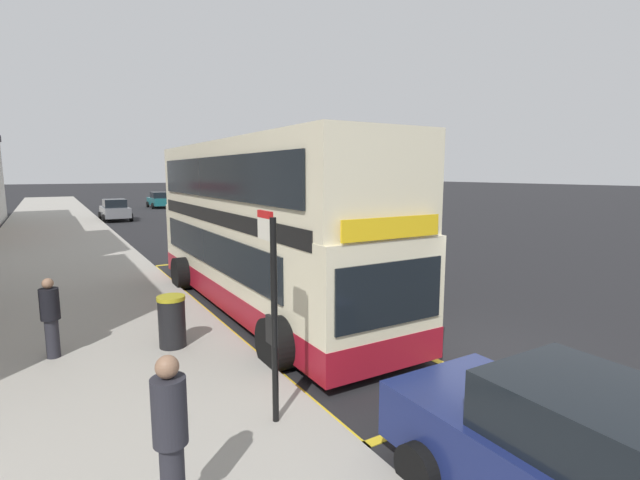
{
  "coord_description": "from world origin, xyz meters",
  "views": [
    {
      "loc": [
        -7.3,
        -6.26,
        3.62
      ],
      "look_at": [
        -0.79,
        4.67,
        1.74
      ],
      "focal_mm": 25.72,
      "sensor_mm": 36.0,
      "label": 1
    }
  ],
  "objects_px": {
    "parked_car_grey_kerbside": "(115,210)",
    "litter_bin": "(172,321)",
    "bus_stop_sign": "(272,302)",
    "parked_car_navy_across": "(587,466)",
    "pedestrian_waiting_near_sign": "(50,315)",
    "pedestrian_further_back": "(170,433)",
    "double_decker_bus": "(261,231)",
    "parked_car_teal_distant": "(159,200)"
  },
  "relations": [
    {
      "from": "parked_car_teal_distant",
      "to": "litter_bin",
      "type": "bearing_deg",
      "value": -98.93
    },
    {
      "from": "parked_car_grey_kerbside",
      "to": "pedestrian_waiting_near_sign",
      "type": "distance_m",
      "value": 28.41
    },
    {
      "from": "double_decker_bus",
      "to": "parked_car_navy_across",
      "type": "bearing_deg",
      "value": -93.34
    },
    {
      "from": "double_decker_bus",
      "to": "pedestrian_further_back",
      "type": "relative_size",
      "value": 6.2
    },
    {
      "from": "parked_car_navy_across",
      "to": "pedestrian_waiting_near_sign",
      "type": "height_order",
      "value": "pedestrian_waiting_near_sign"
    },
    {
      "from": "parked_car_grey_kerbside",
      "to": "pedestrian_further_back",
      "type": "distance_m",
      "value": 33.64
    },
    {
      "from": "parked_car_teal_distant",
      "to": "litter_bin",
      "type": "relative_size",
      "value": 4.02
    },
    {
      "from": "bus_stop_sign",
      "to": "pedestrian_further_back",
      "type": "xyz_separation_m",
      "value": [
        -1.69,
        -1.27,
        -0.75
      ]
    },
    {
      "from": "double_decker_bus",
      "to": "parked_car_navy_across",
      "type": "distance_m",
      "value": 9.16
    },
    {
      "from": "parked_car_navy_across",
      "to": "pedestrian_waiting_near_sign",
      "type": "xyz_separation_m",
      "value": [
        -4.42,
        7.54,
        0.17
      ]
    },
    {
      "from": "double_decker_bus",
      "to": "parked_car_grey_kerbside",
      "type": "height_order",
      "value": "double_decker_bus"
    },
    {
      "from": "parked_car_navy_across",
      "to": "bus_stop_sign",
      "type": "bearing_deg",
      "value": 118.92
    },
    {
      "from": "double_decker_bus",
      "to": "bus_stop_sign",
      "type": "height_order",
      "value": "double_decker_bus"
    },
    {
      "from": "pedestrian_waiting_near_sign",
      "to": "litter_bin",
      "type": "xyz_separation_m",
      "value": [
        2.08,
        -0.6,
        -0.3
      ]
    },
    {
      "from": "bus_stop_sign",
      "to": "parked_car_teal_distant",
      "type": "bearing_deg",
      "value": 80.37
    },
    {
      "from": "bus_stop_sign",
      "to": "parked_car_grey_kerbside",
      "type": "xyz_separation_m",
      "value": [
        1.8,
        32.19,
        -1.05
      ]
    },
    {
      "from": "pedestrian_further_back",
      "to": "litter_bin",
      "type": "height_order",
      "value": "pedestrian_further_back"
    },
    {
      "from": "pedestrian_waiting_near_sign",
      "to": "pedestrian_further_back",
      "type": "relative_size",
      "value": 0.88
    },
    {
      "from": "parked_car_grey_kerbside",
      "to": "pedestrian_waiting_near_sign",
      "type": "relative_size",
      "value": 2.73
    },
    {
      "from": "bus_stop_sign",
      "to": "litter_bin",
      "type": "relative_size",
      "value": 2.83
    },
    {
      "from": "parked_car_navy_across",
      "to": "pedestrian_further_back",
      "type": "height_order",
      "value": "pedestrian_further_back"
    },
    {
      "from": "parked_car_grey_kerbside",
      "to": "litter_bin",
      "type": "bearing_deg",
      "value": 84.84
    },
    {
      "from": "double_decker_bus",
      "to": "litter_bin",
      "type": "distance_m",
      "value": 3.83
    },
    {
      "from": "parked_car_navy_across",
      "to": "litter_bin",
      "type": "distance_m",
      "value": 7.33
    },
    {
      "from": "pedestrian_waiting_near_sign",
      "to": "pedestrian_further_back",
      "type": "height_order",
      "value": "pedestrian_further_back"
    },
    {
      "from": "parked_car_grey_kerbside",
      "to": "pedestrian_waiting_near_sign",
      "type": "height_order",
      "value": "pedestrian_waiting_near_sign"
    },
    {
      "from": "parked_car_grey_kerbside",
      "to": "litter_bin",
      "type": "distance_m",
      "value": 28.76
    },
    {
      "from": "parked_car_grey_kerbside",
      "to": "litter_bin",
      "type": "relative_size",
      "value": 4.02
    },
    {
      "from": "bus_stop_sign",
      "to": "parked_car_navy_across",
      "type": "bearing_deg",
      "value": -62.72
    },
    {
      "from": "parked_car_grey_kerbside",
      "to": "pedestrian_further_back",
      "type": "bearing_deg",
      "value": 83.64
    },
    {
      "from": "double_decker_bus",
      "to": "parked_car_grey_kerbside",
      "type": "bearing_deg",
      "value": 91.06
    },
    {
      "from": "double_decker_bus",
      "to": "parked_car_teal_distant",
      "type": "height_order",
      "value": "double_decker_bus"
    },
    {
      "from": "double_decker_bus",
      "to": "pedestrian_waiting_near_sign",
      "type": "xyz_separation_m",
      "value": [
        -4.95,
        -1.52,
        -1.1
      ]
    },
    {
      "from": "bus_stop_sign",
      "to": "pedestrian_waiting_near_sign",
      "type": "distance_m",
      "value": 5.0
    },
    {
      "from": "bus_stop_sign",
      "to": "pedestrian_waiting_near_sign",
      "type": "bearing_deg",
      "value": 122.81
    },
    {
      "from": "parked_car_navy_across",
      "to": "pedestrian_waiting_near_sign",
      "type": "bearing_deg",
      "value": 122.03
    },
    {
      "from": "bus_stop_sign",
      "to": "parked_car_navy_across",
      "type": "xyz_separation_m",
      "value": [
        1.76,
        -3.41,
        -1.05
      ]
    },
    {
      "from": "parked_car_grey_kerbside",
      "to": "litter_bin",
      "type": "height_order",
      "value": "parked_car_grey_kerbside"
    },
    {
      "from": "parked_car_grey_kerbside",
      "to": "parked_car_navy_across",
      "type": "relative_size",
      "value": 1.0
    },
    {
      "from": "double_decker_bus",
      "to": "pedestrian_waiting_near_sign",
      "type": "distance_m",
      "value": 5.29
    },
    {
      "from": "parked_car_grey_kerbside",
      "to": "parked_car_navy_across",
      "type": "distance_m",
      "value": 35.6
    },
    {
      "from": "parked_car_grey_kerbside",
      "to": "pedestrian_waiting_near_sign",
      "type": "xyz_separation_m",
      "value": [
        -4.46,
        -28.06,
        0.17
      ]
    }
  ]
}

